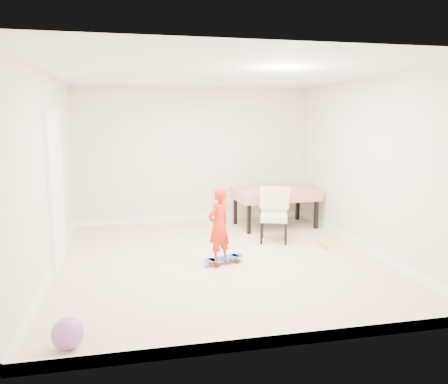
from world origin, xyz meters
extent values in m
plane|color=#C7B08A|center=(0.00, 0.00, 0.00)|extent=(5.00, 5.00, 0.00)
cube|color=white|center=(0.00, 0.00, 2.58)|extent=(4.50, 5.00, 0.04)
cube|color=beige|center=(0.00, 2.48, 1.30)|extent=(4.50, 0.04, 2.60)
cube|color=beige|center=(0.00, -2.48, 1.30)|extent=(4.50, 0.04, 2.60)
cube|color=beige|center=(-2.23, 0.00, 1.30)|extent=(0.04, 5.00, 2.60)
cube|color=beige|center=(2.23, 0.00, 1.30)|extent=(0.04, 5.00, 2.60)
cube|color=white|center=(-2.22, 0.30, 1.02)|extent=(0.11, 0.94, 2.11)
cube|color=white|center=(0.00, 2.49, 0.06)|extent=(4.50, 0.02, 0.12)
cube|color=white|center=(0.00, -2.49, 0.06)|extent=(4.50, 0.02, 0.12)
cube|color=white|center=(-2.24, 0.00, 0.06)|extent=(0.02, 5.00, 0.12)
cube|color=white|center=(2.24, 0.00, 0.06)|extent=(0.02, 5.00, 0.12)
imported|color=red|center=(-0.06, -0.22, 0.52)|extent=(0.46, 0.43, 1.05)
sphere|color=#9352C5|center=(-1.80, -2.13, 0.14)|extent=(0.28, 0.28, 0.28)
cylinder|color=yellow|center=(1.75, 0.36, 0.03)|extent=(0.09, 0.40, 0.06)
camera|label=1|loc=(-1.20, -5.89, 1.98)|focal=35.00mm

